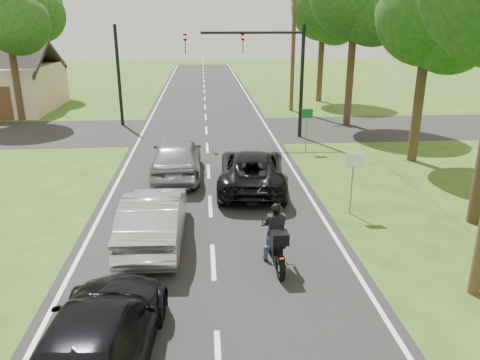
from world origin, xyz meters
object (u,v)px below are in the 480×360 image
object	(u,v)px
motorcycle_rider	(276,242)
sign_green	(307,120)
traffic_signal	(268,61)
sign_white	(353,169)
dark_car_behind	(97,338)
silver_sedan	(154,218)
dark_suv	(252,169)
utility_pole_far	(294,37)
silver_suv	(177,156)

from	to	relation	value
motorcycle_rider	sign_green	world-z (taller)	sign_green
motorcycle_rider	traffic_signal	bearing A→B (deg)	80.85
sign_white	dark_car_behind	bearing A→B (deg)	-134.67
motorcycle_rider	silver_sedan	world-z (taller)	motorcycle_rider
dark_car_behind	silver_sedan	bearing A→B (deg)	-90.97
motorcycle_rider	sign_green	distance (m)	11.83
dark_suv	sign_green	distance (m)	6.13
silver_sedan	utility_pole_far	bearing A→B (deg)	-109.43
silver_suv	sign_green	bearing A→B (deg)	-150.49
silver_sedan	sign_white	size ratio (longest dim) A/B	2.21
utility_pole_far	traffic_signal	bearing A→B (deg)	-109.68
silver_sedan	sign_green	distance (m)	11.71
sign_white	utility_pole_far	bearing A→B (deg)	85.49
sign_white	sign_green	xyz separation A→B (m)	(0.20, 8.00, 0.00)
motorcycle_rider	utility_pole_far	distance (m)	23.24
dark_suv	sign_white	bearing A→B (deg)	142.29
motorcycle_rider	utility_pole_far	bearing A→B (deg)	76.05
motorcycle_rider	dark_suv	world-z (taller)	motorcycle_rider
motorcycle_rider	sign_white	size ratio (longest dim) A/B	0.98
sign_green	dark_suv	bearing A→B (deg)	-122.23
traffic_signal	motorcycle_rider	bearing A→B (deg)	-96.70
silver_sedan	dark_suv	bearing A→B (deg)	-124.87
silver_suv	utility_pole_far	xyz separation A→B (m)	(7.50, 14.50, 4.23)
motorcycle_rider	utility_pole_far	xyz separation A→B (m)	(4.55, 22.36, 4.38)
dark_suv	utility_pole_far	size ratio (longest dim) A/B	0.53
traffic_signal	utility_pole_far	distance (m)	8.55
silver_suv	dark_car_behind	distance (m)	11.53
silver_sedan	silver_suv	distance (m)	6.19
dark_suv	traffic_signal	xyz separation A→B (m)	(1.68, 8.16, 3.38)
silver_sedan	silver_suv	xyz separation A→B (m)	(0.35, 6.18, 0.07)
motorcycle_rider	dark_car_behind	distance (m)	5.29
motorcycle_rider	silver_sedan	size ratio (longest dim) A/B	0.44
utility_pole_far	dark_car_behind	bearing A→B (deg)	-107.89
silver_sedan	traffic_signal	world-z (taller)	traffic_signal
silver_sedan	traffic_signal	bearing A→B (deg)	-110.13
traffic_signal	utility_pole_far	xyz separation A→B (m)	(2.86, 8.00, 0.95)
sign_white	silver_suv	bearing A→B (deg)	143.02
dark_suv	utility_pole_far	xyz separation A→B (m)	(4.54, 16.16, 4.33)
dark_suv	utility_pole_far	world-z (taller)	utility_pole_far
silver_suv	utility_pole_far	size ratio (longest dim) A/B	0.50
silver_suv	motorcycle_rider	bearing A→B (deg)	110.79
dark_suv	silver_sedan	size ratio (longest dim) A/B	1.13
silver_suv	sign_green	world-z (taller)	sign_green
utility_pole_far	silver_suv	bearing A→B (deg)	-117.36
silver_suv	sign_white	xyz separation A→B (m)	(6.00, -4.52, 0.74)
dark_suv	traffic_signal	distance (m)	8.99
dark_suv	dark_car_behind	distance (m)	10.56
silver_sedan	dark_car_behind	size ratio (longest dim) A/B	0.96
dark_suv	silver_sedan	distance (m)	5.61
motorcycle_rider	dark_car_behind	xyz separation A→B (m)	(-3.84, -3.63, 0.02)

